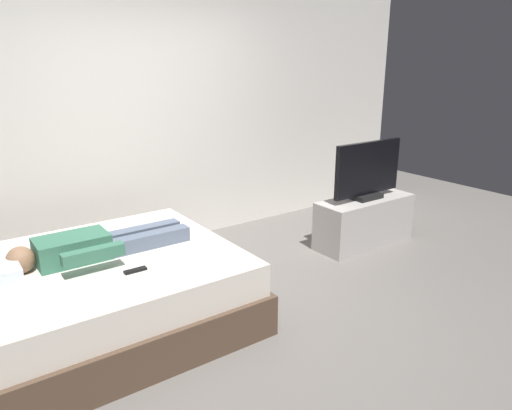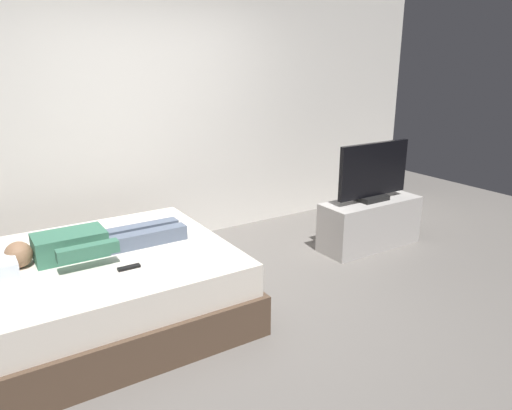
{
  "view_description": "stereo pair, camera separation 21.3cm",
  "coord_description": "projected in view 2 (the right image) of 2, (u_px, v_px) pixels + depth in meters",
  "views": [
    {
      "loc": [
        -1.76,
        -2.71,
        1.89
      ],
      "look_at": [
        0.49,
        0.44,
        0.69
      ],
      "focal_mm": 33.42,
      "sensor_mm": 36.0,
      "label": 1
    },
    {
      "loc": [
        -1.59,
        -2.83,
        1.89
      ],
      "look_at": [
        0.49,
        0.44,
        0.69
      ],
      "focal_mm": 33.42,
      "sensor_mm": 36.0,
      "label": 2
    }
  ],
  "objects": [
    {
      "name": "person",
      "position": [
        89.0,
        243.0,
        3.41
      ],
      "size": [
        1.26,
        0.46,
        0.18
      ],
      "color": "#387056",
      "rests_on": "bed"
    },
    {
      "name": "tv_stand",
      "position": [
        370.0,
        223.0,
        4.93
      ],
      "size": [
        1.1,
        0.4,
        0.5
      ],
      "primitive_type": "cube",
      "color": "#B7B2AD",
      "rests_on": "ground"
    },
    {
      "name": "back_wall",
      "position": [
        178.0,
        108.0,
        4.89
      ],
      "size": [
        6.4,
        0.1,
        2.8
      ],
      "primitive_type": "cube",
      "color": "silver",
      "rests_on": "ground"
    },
    {
      "name": "ground_plane",
      "position": [
        233.0,
        315.0,
        3.65
      ],
      "size": [
        10.0,
        10.0,
        0.0
      ],
      "primitive_type": "plane",
      "color": "slate"
    },
    {
      "name": "tv",
      "position": [
        374.0,
        173.0,
        4.77
      ],
      "size": [
        0.88,
        0.2,
        0.59
      ],
      "color": "black",
      "rests_on": "tv_stand"
    },
    {
      "name": "remote",
      "position": [
        129.0,
        267.0,
        3.18
      ],
      "size": [
        0.15,
        0.04,
        0.02
      ],
      "primitive_type": "cube",
      "color": "black",
      "rests_on": "bed"
    },
    {
      "name": "bed",
      "position": [
        92.0,
        292.0,
        3.46
      ],
      "size": [
        2.03,
        1.64,
        0.54
      ],
      "color": "brown",
      "rests_on": "ground"
    }
  ]
}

